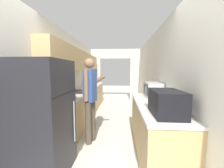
{
  "coord_description": "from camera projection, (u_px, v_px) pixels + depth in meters",
  "views": [
    {
      "loc": [
        0.29,
        -1.17,
        1.49
      ],
      "look_at": [
        -0.01,
        3.34,
        1.03
      ],
      "focal_mm": 22.0,
      "sensor_mm": 36.0,
      "label": 1
    }
  ],
  "objects": [
    {
      "name": "suitcase",
      "position": [
        166.0,
        102.0,
        1.78
      ],
      "size": [
        0.36,
        0.6,
        0.32
      ],
      "color": "black",
      "rests_on": "counter_right"
    },
    {
      "name": "person",
      "position": [
        90.0,
        98.0,
        2.78
      ],
      "size": [
        0.55,
        0.44,
        1.72
      ],
      "rotation": [
        0.0,
        0.0,
        1.28
      ],
      "color": "#4C4238",
      "rests_on": "ground_plane"
    },
    {
      "name": "wall_far_with_doorway",
      "position": [
        115.0,
        72.0,
        6.7
      ],
      "size": [
        2.76,
        0.06,
        2.5
      ],
      "color": "silver",
      "rests_on": "ground_plane"
    },
    {
      "name": "counter_right",
      "position": [
        153.0,
        128.0,
        2.47
      ],
      "size": [
        0.62,
        2.06,
        0.91
      ],
      "color": "tan",
      "rests_on": "ground_plane"
    },
    {
      "name": "counter_left",
      "position": [
        86.0,
        101.0,
        4.62
      ],
      "size": [
        0.62,
        4.25,
        0.91
      ],
      "color": "tan",
      "rests_on": "ground_plane"
    },
    {
      "name": "refrigerator",
      "position": [
        41.0,
        118.0,
        1.92
      ],
      "size": [
        0.76,
        0.78,
        1.63
      ],
      "color": "black",
      "rests_on": "ground_plane"
    },
    {
      "name": "wall_right",
      "position": [
        160.0,
        80.0,
        3.27
      ],
      "size": [
        0.06,
        7.93,
        2.5
      ],
      "color": "silver",
      "rests_on": "ground_plane"
    },
    {
      "name": "range_oven",
      "position": [
        79.0,
        107.0,
        3.79
      ],
      "size": [
        0.66,
        0.8,
        1.05
      ],
      "color": "black",
      "rests_on": "ground_plane"
    },
    {
      "name": "microwave",
      "position": [
        153.0,
        90.0,
        3.01
      ],
      "size": [
        0.33,
        0.54,
        0.31
      ],
      "color": "#B7B7BC",
      "rests_on": "counter_right"
    },
    {
      "name": "wall_left",
      "position": [
        70.0,
        71.0,
        3.81
      ],
      "size": [
        0.38,
        7.93,
        2.5
      ],
      "color": "silver",
      "rests_on": "ground_plane"
    },
    {
      "name": "knife",
      "position": [
        85.0,
        88.0,
        4.31
      ],
      "size": [
        0.09,
        0.33,
        0.02
      ],
      "rotation": [
        0.0,
        0.0,
        0.27
      ],
      "color": "#B7B7BC",
      "rests_on": "counter_left"
    }
  ]
}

